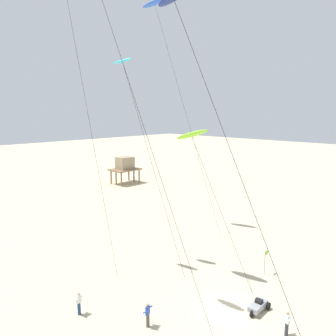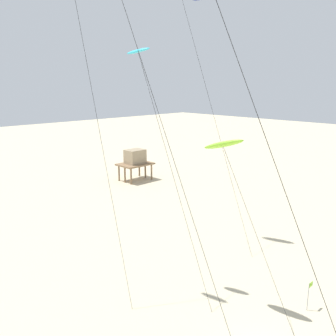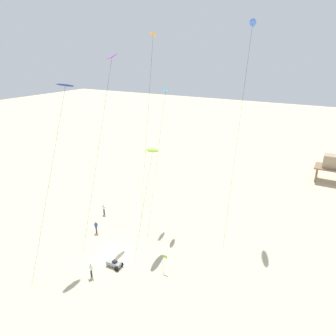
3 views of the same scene
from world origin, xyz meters
name	(u,v)px [view 2 (image 2 of 3)]	position (x,y,z in m)	size (l,w,h in m)	color
kite_cyan	(140,56)	(0.44, 11.68, 17.66)	(1.45, 7.58, 18.37)	#33BFE0
kite_lime	(224,145)	(2.25, 5.45, 11.86)	(1.36, 7.13, 12.58)	#8CD833
stilt_house	(135,159)	(20.63, 37.24, 3.58)	(5.44, 3.96, 5.16)	#846647
marker_flag	(309,291)	(6.52, 0.69, 1.49)	(0.57, 0.05, 2.10)	gray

